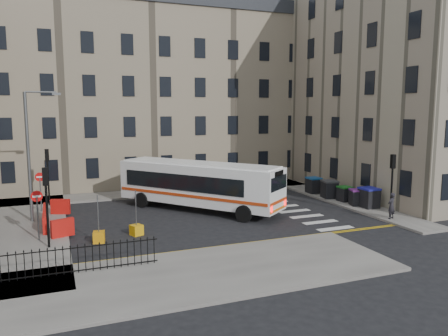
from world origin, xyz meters
TOP-DOWN VIEW (x-y plane):
  - ground at (0.00, 0.00)m, footprint 120.00×120.00m
  - pavement_north at (-6.00, 8.60)m, footprint 36.00×3.20m
  - pavement_east at (9.00, 4.00)m, footprint 2.40×26.00m
  - pavement_west at (-14.00, 1.00)m, footprint 6.00×22.00m
  - pavement_sw at (-7.00, -10.00)m, footprint 20.00×6.00m
  - terrace_north at (-7.00, 15.50)m, footprint 38.30×10.80m
  - corner_east at (19.00, 5.00)m, footprint 17.80×24.30m
  - traffic_light_east at (8.60, -5.50)m, footprint 0.28×0.22m
  - traffic_light_nw at (-12.00, 6.50)m, footprint 0.28×0.22m
  - traffic_light_sw at (-12.00, -4.00)m, footprint 0.28×0.22m
  - streetlamp at (-13.00, 2.00)m, footprint 0.50×0.22m
  - no_entry_north at (-12.50, 4.50)m, footprint 0.60×0.08m
  - no_entry_south at (-12.50, -2.50)m, footprint 0.60×0.08m
  - roadworks_barriers at (-11.84, 0.50)m, footprint 1.66×6.26m
  - iron_railings at (-11.25, -8.20)m, footprint 7.80×0.04m
  - bus at (-2.14, 1.57)m, footprint 9.71×11.16m
  - wheelie_bin_a at (9.21, -2.68)m, footprint 1.15×1.31m
  - wheelie_bin_b at (8.85, -1.78)m, footprint 1.22×1.30m
  - wheelie_bin_c at (8.90, -0.31)m, footprint 0.90×1.03m
  - wheelie_bin_d at (8.57, 1.18)m, footprint 1.33×1.45m
  - wheelie_bin_e at (8.51, 3.33)m, footprint 1.07×1.21m
  - pedestrian at (8.36, -5.82)m, footprint 0.71×0.58m
  - bollard_yellow at (-9.50, -3.61)m, footprint 0.69×0.69m
  - bollard_chevron at (-7.37, -3.00)m, footprint 0.79×0.79m

SIDE VIEW (x-z plane):
  - ground at x=0.00m, z-range 0.00..0.00m
  - pavement_north at x=-6.00m, z-range 0.00..0.15m
  - pavement_east at x=9.00m, z-range 0.00..0.15m
  - pavement_west at x=-14.00m, z-range 0.00..0.15m
  - pavement_sw at x=-7.00m, z-range 0.00..0.15m
  - bollard_yellow at x=-9.50m, z-range 0.00..0.60m
  - bollard_chevron at x=-7.37m, z-range 0.00..0.60m
  - roadworks_barriers at x=-11.84m, z-range 0.15..1.15m
  - wheelie_bin_c at x=8.90m, z-range 0.15..1.28m
  - wheelie_bin_b at x=8.85m, z-range 0.15..1.32m
  - iron_railings at x=-11.25m, z-range 0.15..1.35m
  - wheelie_bin_e at x=8.51m, z-range 0.16..1.46m
  - wheelie_bin_d at x=8.57m, z-range 0.16..1.54m
  - wheelie_bin_a at x=9.21m, z-range 0.16..1.58m
  - pedestrian at x=8.36m, z-range 0.15..1.84m
  - bus at x=-2.14m, z-range 0.26..3.56m
  - no_entry_north at x=-12.50m, z-range 0.58..3.58m
  - no_entry_south at x=-12.50m, z-range 0.58..3.58m
  - traffic_light_east at x=8.60m, z-range 0.82..4.92m
  - traffic_light_nw at x=-12.00m, z-range 0.82..4.92m
  - traffic_light_sw at x=-12.00m, z-range 0.82..4.92m
  - streetlamp at x=-13.00m, z-range 0.27..8.41m
  - terrace_north at x=-7.00m, z-range 0.02..17.22m
  - corner_east at x=19.00m, z-range 0.02..19.22m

